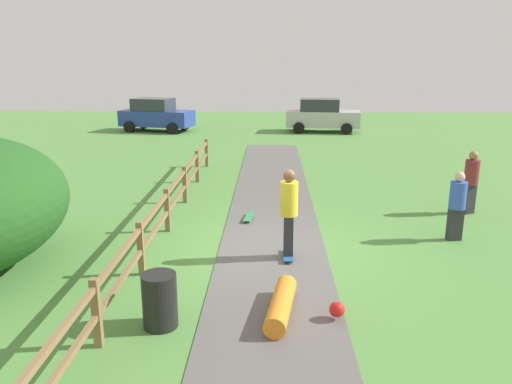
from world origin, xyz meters
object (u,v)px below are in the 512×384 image
skater_riding (289,209)px  parked_car_blue (156,115)px  bystander_maroon (471,179)px  parked_car_silver (322,115)px  trash_bin (160,300)px  bystander_blue (457,203)px  skateboard_loose (249,217)px  skater_fallen (285,305)px

skater_riding → parked_car_blue: 20.49m
bystander_maroon → parked_car_silver: 15.99m
trash_bin → skater_riding: size_ratio=0.46×
skater_riding → bystander_blue: skater_riding is taller
skateboard_loose → parked_car_silver: parked_car_silver is taller
skateboard_loose → parked_car_silver: 16.99m
bystander_blue → trash_bin: bearing=-145.9°
skater_riding → bystander_maroon: 6.14m
parked_car_blue → bystander_maroon: bearing=-52.2°
skater_riding → skater_fallen: (-0.13, -2.50, -0.91)m
bystander_blue → parked_car_silver: parked_car_silver is taller
skateboard_loose → parked_car_blue: 17.74m
trash_bin → parked_car_blue: 22.65m
trash_bin → parked_car_silver: bearing=77.9°
skater_fallen → skateboard_loose: (-0.83, 5.10, -0.11)m
skateboard_loose → bystander_blue: size_ratio=0.49×
skateboard_loose → bystander_maroon: 6.18m
skater_riding → skateboard_loose: (-0.96, 2.60, -1.03)m
parked_car_blue → bystander_blue: bearing=-58.2°
parked_car_silver → bystander_blue: bearing=-85.6°
skateboard_loose → bystander_blue: 5.18m
skater_riding → bystander_blue: bearing=17.5°
bystander_blue → skater_riding: bearing=-162.5°
skater_fallen → bystander_blue: bearing=42.4°
skateboard_loose → parked_car_silver: bearing=77.9°
skateboard_loose → parked_car_blue: size_ratio=0.18×
bystander_blue → parked_car_silver: (-1.38, 17.94, 0.05)m
skateboard_loose → bystander_blue: bystander_blue is taller
skater_riding → bystander_blue: 4.17m
trash_bin → skateboard_loose: (1.19, 5.48, -0.36)m
parked_car_silver → skater_fallen: bearing=-97.2°
skater_fallen → bystander_maroon: size_ratio=0.93×
bystander_maroon → parked_car_silver: (-2.51, 15.79, -0.01)m
skater_fallen → parked_car_blue: (-7.04, 21.70, 0.76)m
trash_bin → bystander_maroon: bystander_maroon is taller
skateboard_loose → bystander_maroon: size_ratio=0.47×
skater_fallen → bystander_maroon: bystander_maroon is taller
trash_bin → parked_car_silver: size_ratio=0.21×
trash_bin → bystander_blue: bystander_blue is taller
bystander_maroon → parked_car_blue: parked_car_blue is taller
skater_fallen → bystander_blue: size_ratio=0.99×
skater_fallen → bystander_maroon: bearing=48.4°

